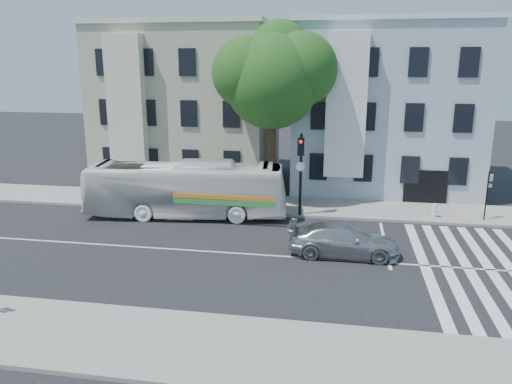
% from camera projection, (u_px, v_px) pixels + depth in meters
% --- Properties ---
extents(ground, '(120.00, 120.00, 0.00)m').
position_uv_depth(ground, '(245.00, 254.00, 23.07)').
color(ground, black).
rests_on(ground, ground).
extents(sidewalk_far, '(80.00, 4.00, 0.15)m').
position_uv_depth(sidewalk_far, '(270.00, 205.00, 30.68)').
color(sidewalk_far, gray).
rests_on(sidewalk_far, ground).
extents(sidewalk_near, '(80.00, 4.00, 0.15)m').
position_uv_depth(sidewalk_near, '(195.00, 346.00, 15.42)').
color(sidewalk_near, gray).
rests_on(sidewalk_near, ground).
extents(building_left, '(12.00, 10.00, 11.00)m').
position_uv_depth(building_left, '(191.00, 105.00, 37.14)').
color(building_left, '#AAAB8F').
rests_on(building_left, ground).
extents(building_right, '(12.00, 10.00, 11.00)m').
position_uv_depth(building_right, '(384.00, 108.00, 34.82)').
color(building_right, '#98ACB5').
rests_on(building_right, ground).
extents(street_tree, '(7.30, 5.90, 11.10)m').
position_uv_depth(street_tree, '(274.00, 76.00, 29.41)').
color(street_tree, '#2D2116').
rests_on(street_tree, ground).
extents(bus, '(3.91, 11.62, 3.17)m').
position_uv_depth(bus, '(186.00, 189.00, 28.36)').
color(bus, white).
rests_on(bus, ground).
extents(sedan, '(2.07, 5.02, 1.45)m').
position_uv_depth(sedan, '(344.00, 240.00, 22.74)').
color(sedan, '#B2B6BA').
rests_on(sedan, ground).
extents(hedge, '(8.49, 2.58, 0.70)m').
position_uv_depth(hedge, '(187.00, 202.00, 29.73)').
color(hedge, '#28541B').
rests_on(hedge, sidewalk_far).
extents(traffic_signal, '(0.47, 0.55, 4.80)m').
position_uv_depth(traffic_signal, '(301.00, 164.00, 27.70)').
color(traffic_signal, black).
rests_on(traffic_signal, ground).
extents(fire_hydrant, '(0.46, 0.30, 0.81)m').
position_uv_depth(fire_hydrant, '(435.00, 210.00, 27.99)').
color(fire_hydrant, silver).
rests_on(fire_hydrant, sidewalk_far).
extents(far_sign_pole, '(0.50, 0.19, 2.75)m').
position_uv_depth(far_sign_pole, '(487.00, 189.00, 27.19)').
color(far_sign_pole, black).
rests_on(far_sign_pole, sidewalk_far).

